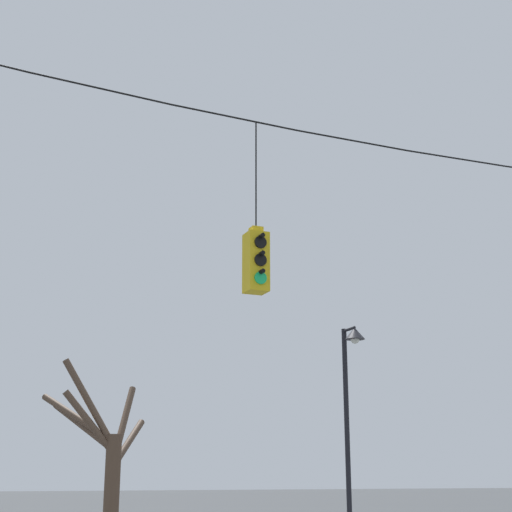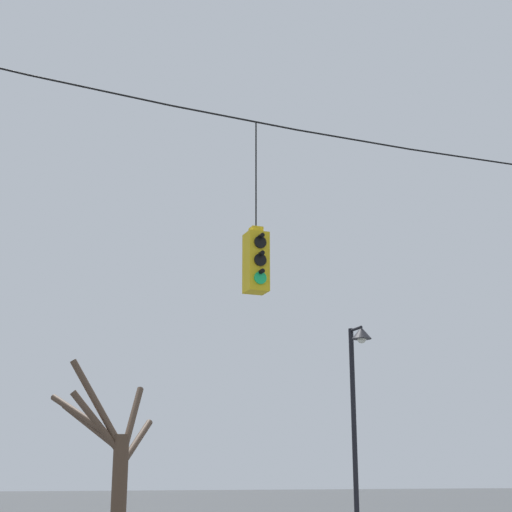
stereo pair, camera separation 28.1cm
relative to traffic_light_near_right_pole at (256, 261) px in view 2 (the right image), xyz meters
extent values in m
cylinder|color=black|center=(-2.58, 0.01, 2.49)|extent=(2.23, 0.03, 0.13)
cylinder|color=black|center=(-0.36, 0.01, 2.41)|extent=(2.22, 0.03, 0.08)
cylinder|color=black|center=(1.87, 0.01, 2.39)|extent=(2.22, 0.03, 0.03)
cylinder|color=black|center=(4.09, 0.01, 2.41)|extent=(2.22, 0.03, 0.08)
cube|color=yellow|center=(0.00, 0.01, -0.03)|extent=(0.34, 0.34, 0.97)
cube|color=yellow|center=(0.00, 0.01, 0.50)|extent=(0.19, 0.19, 0.10)
cylinder|color=black|center=(0.00, 0.01, 1.48)|extent=(0.02, 0.02, 1.85)
cylinder|color=black|center=(0.00, -0.18, 0.26)|extent=(0.20, 0.03, 0.20)
cylinder|color=black|center=(0.00, -0.22, 0.35)|extent=(0.07, 0.12, 0.07)
cylinder|color=black|center=(0.00, -0.18, -0.03)|extent=(0.20, 0.03, 0.20)
cylinder|color=black|center=(0.00, -0.22, 0.06)|extent=(0.07, 0.12, 0.07)
cylinder|color=#19C666|center=(0.00, -0.18, -0.32)|extent=(0.20, 0.03, 0.20)
cylinder|color=black|center=(0.00, -0.22, -0.23)|extent=(0.07, 0.12, 0.07)
cylinder|color=black|center=(4.66, 5.55, -2.48)|extent=(0.12, 0.12, 5.32)
cylinder|color=black|center=(4.66, 5.29, 0.13)|extent=(0.07, 0.52, 0.07)
cone|color=#232328|center=(4.66, 5.03, -0.01)|extent=(0.47, 0.47, 0.28)
sphere|color=silver|center=(4.66, 5.03, -0.16)|extent=(0.21, 0.21, 0.21)
cylinder|color=brown|center=(-0.45, 7.43, -3.74)|extent=(0.36, 0.36, 2.80)
cylinder|color=brown|center=(-1.13, 8.43, -1.94)|extent=(1.54, 2.14, 1.32)
cylinder|color=brown|center=(-1.00, 8.37, -2.13)|extent=(1.27, 2.01, 1.28)
cylinder|color=brown|center=(-1.04, 7.48, -2.09)|extent=(1.31, 0.26, 1.48)
cylinder|color=brown|center=(-1.05, 7.54, -1.65)|extent=(1.36, 0.40, 2.08)
cylinder|color=brown|center=(-0.12, 7.96, -2.08)|extent=(0.85, 1.25, 1.93)
cylinder|color=brown|center=(0.03, 8.04, -2.52)|extent=(1.13, 1.38, 1.24)
camera|label=1|loc=(-4.64, -11.02, -3.30)|focal=55.00mm
camera|label=2|loc=(-4.38, -11.12, -3.30)|focal=55.00mm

